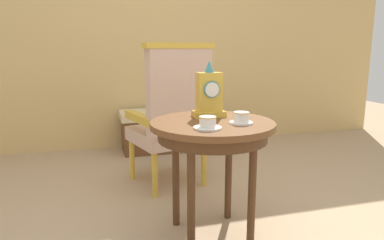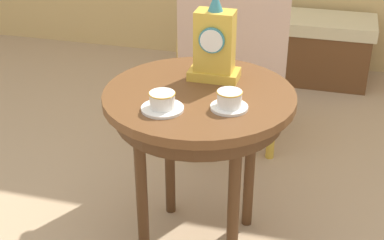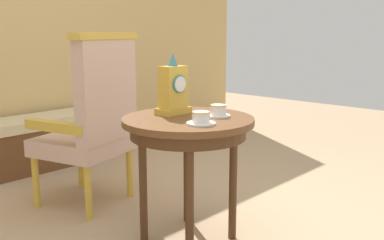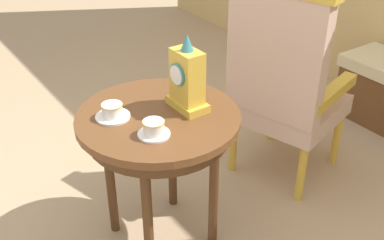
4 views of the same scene
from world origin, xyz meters
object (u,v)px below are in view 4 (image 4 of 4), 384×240
Objects in this scene: side_table at (159,131)px; teacup_left at (112,112)px; teacup_right at (154,129)px; mantel_clock at (187,80)px; armchair at (284,84)px.

teacup_left is (-0.09, -0.17, 0.11)m from side_table.
mantel_clock is (-0.11, 0.23, 0.10)m from teacup_right.
side_table is 0.81m from armchair.
teacup_right is at bearing -65.21° from mantel_clock.
side_table is at bearing 142.75° from teacup_right.
teacup_right is 0.11× the size of armchair.
side_table is 0.26m from mantel_clock.
teacup_left is at bearing -92.13° from armchair.
teacup_right is at bearing -37.25° from side_table.
armchair reaches higher than teacup_right.
mantel_clock reaches higher than teacup_right.
armchair is (0.04, 0.97, -0.13)m from teacup_left.
teacup_left is 1.13× the size of teacup_right.
teacup_right is at bearing -78.67° from armchair.
teacup_left is 0.13× the size of armchair.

